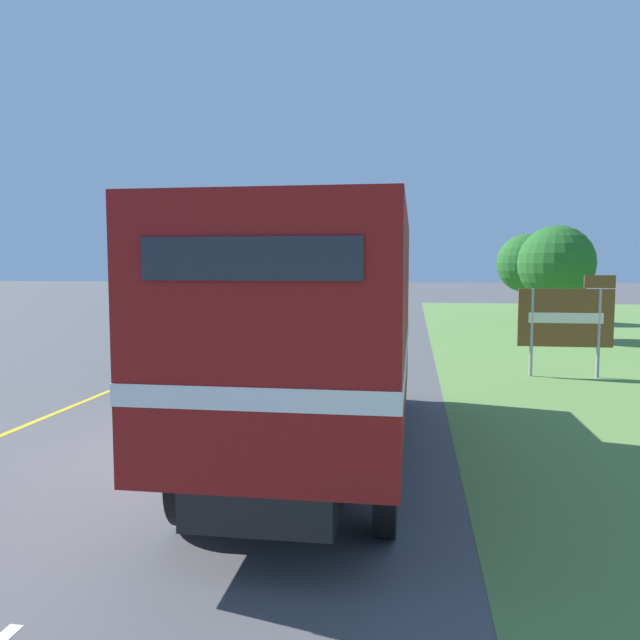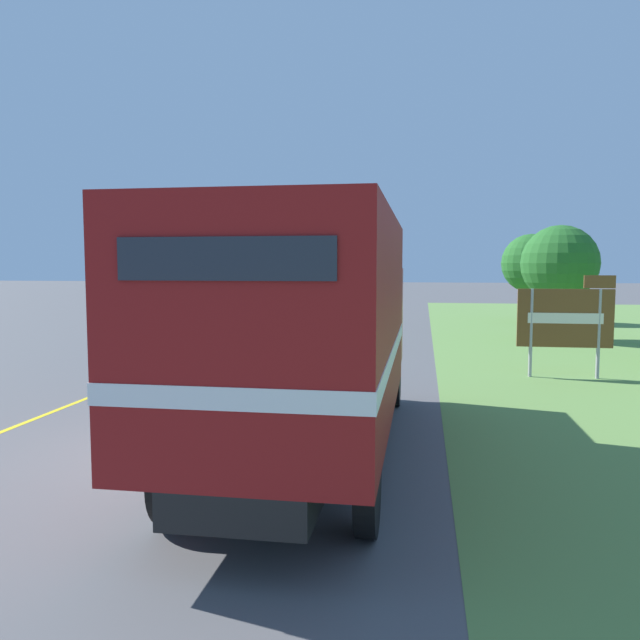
{
  "view_description": "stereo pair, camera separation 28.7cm",
  "coord_description": "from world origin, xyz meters",
  "views": [
    {
      "loc": [
        3.04,
        -9.07,
        2.8
      ],
      "look_at": [
        0.3,
        9.25,
        1.2
      ],
      "focal_mm": 35.0,
      "sensor_mm": 36.0,
      "label": 1
    },
    {
      "loc": [
        3.32,
        -9.03,
        2.8
      ],
      "look_at": [
        0.3,
        9.25,
        1.2
      ],
      "focal_mm": 35.0,
      "sensor_mm": 36.0,
      "label": 2
    }
  ],
  "objects": [
    {
      "name": "roadside_tree_mid",
      "position": [
        8.38,
        15.61,
        2.88
      ],
      "size": [
        2.86,
        2.86,
        4.34
      ],
      "color": "brown",
      "rests_on": "ground"
    },
    {
      "name": "edge_line_yellow",
      "position": [
        -3.7,
        12.63,
        0.0
      ],
      "size": [
        0.12,
        53.37,
        0.01
      ],
      "primitive_type": "cube",
      "color": "yellow",
      "rests_on": "ground"
    },
    {
      "name": "centre_dash_mid_b",
      "position": [
        0.0,
        13.68,
        0.0
      ],
      "size": [
        0.12,
        2.6,
        0.01
      ],
      "primitive_type": "cube",
      "color": "white",
      "rests_on": "ground"
    },
    {
      "name": "highway_sign",
      "position": [
        6.88,
        7.28,
        1.5
      ],
      "size": [
        2.31,
        0.09,
        2.58
      ],
      "color": "#9E9EA3",
      "rests_on": "ground"
    },
    {
      "name": "ground_plane",
      "position": [
        0.0,
        0.0,
        0.0
      ],
      "size": [
        200.0,
        200.0,
        0.0
      ],
      "primitive_type": "plane",
      "color": "#515154"
    },
    {
      "name": "lead_car_white",
      "position": [
        -2.04,
        18.45,
        1.04
      ],
      "size": [
        1.8,
        4.38,
        2.08
      ],
      "color": "black",
      "rests_on": "ground"
    },
    {
      "name": "centre_dash_far",
      "position": [
        0.0,
        20.28,
        0.0
      ],
      "size": [
        0.12,
        2.6,
        0.01
      ],
      "primitive_type": "cube",
      "color": "white",
      "rests_on": "ground"
    },
    {
      "name": "horse_trailer_truck",
      "position": [
        1.72,
        -0.26,
        1.94
      ],
      "size": [
        2.5,
        8.29,
        3.45
      ],
      "color": "black",
      "rests_on": "ground"
    },
    {
      "name": "centre_dash_near",
      "position": [
        0.0,
        0.48,
        0.0
      ],
      "size": [
        0.12,
        2.6,
        0.01
      ],
      "primitive_type": "cube",
      "color": "white",
      "rests_on": "ground"
    },
    {
      "name": "centre_dash_farthest",
      "position": [
        0.0,
        26.88,
        0.0
      ],
      "size": [
        0.12,
        2.6,
        0.01
      ],
      "primitive_type": "cube",
      "color": "white",
      "rests_on": "ground"
    },
    {
      "name": "centre_dash_mid_a",
      "position": [
        0.0,
        7.08,
        0.0
      ],
      "size": [
        0.12,
        2.6,
        0.01
      ],
      "primitive_type": "cube",
      "color": "white",
      "rests_on": "ground"
    },
    {
      "name": "roadside_tree_far",
      "position": [
        8.61,
        23.35,
        2.94
      ],
      "size": [
        2.9,
        2.9,
        4.4
      ],
      "color": "brown",
      "rests_on": "ground"
    }
  ]
}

